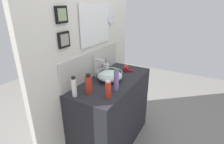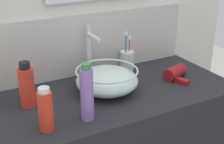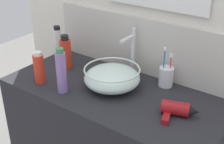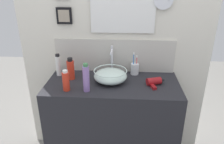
# 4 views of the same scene
# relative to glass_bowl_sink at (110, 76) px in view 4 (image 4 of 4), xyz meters

# --- Properties ---
(vanity_counter) EXTENTS (1.13, 0.53, 0.89)m
(vanity_counter) POSITION_rel_glass_bowl_sink_xyz_m (0.02, -0.02, -0.50)
(vanity_counter) COLOR #232328
(vanity_counter) RESTS_ON ground
(back_panel) EXTENTS (1.77, 0.10, 2.30)m
(back_panel) POSITION_rel_glass_bowl_sink_xyz_m (0.02, 0.27, 0.21)
(back_panel) COLOR silver
(back_panel) RESTS_ON ground
(glass_bowl_sink) EXTENTS (0.28, 0.28, 0.11)m
(glass_bowl_sink) POSITION_rel_glass_bowl_sink_xyz_m (0.00, 0.00, 0.00)
(glass_bowl_sink) COLOR silver
(glass_bowl_sink) RESTS_ON vanity_counter
(faucet) EXTENTS (0.02, 0.13, 0.26)m
(faucet) POSITION_rel_glass_bowl_sink_xyz_m (0.00, 0.18, 0.10)
(faucet) COLOR silver
(faucet) RESTS_ON vanity_counter
(hair_drier) EXTENTS (0.17, 0.16, 0.06)m
(hair_drier) POSITION_rel_glass_bowl_sink_xyz_m (0.38, -0.03, -0.03)
(hair_drier) COLOR maroon
(hair_drier) RESTS_ON vanity_counter
(toothbrush_cup) EXTENTS (0.07, 0.07, 0.21)m
(toothbrush_cup) POSITION_rel_glass_bowl_sink_xyz_m (0.21, 0.18, -0.00)
(toothbrush_cup) COLOR silver
(toothbrush_cup) RESTS_ON vanity_counter
(soap_dispenser) EXTENTS (0.05, 0.05, 0.17)m
(soap_dispenser) POSITION_rel_glass_bowl_sink_xyz_m (-0.34, -0.18, 0.03)
(soap_dispenser) COLOR red
(soap_dispenser) RESTS_ON vanity_counter
(lotion_bottle) EXTENTS (0.05, 0.05, 0.20)m
(lotion_bottle) POSITION_rel_glass_bowl_sink_xyz_m (-0.48, 0.11, 0.04)
(lotion_bottle) COLOR white
(lotion_bottle) RESTS_ON vanity_counter
(spray_bottle) EXTENTS (0.06, 0.06, 0.20)m
(spray_bottle) POSITION_rel_glass_bowl_sink_xyz_m (-0.35, 0.04, 0.03)
(spray_bottle) COLOR red
(spray_bottle) RESTS_ON vanity_counter
(shampoo_bottle) EXTENTS (0.05, 0.05, 0.23)m
(shampoo_bottle) POSITION_rel_glass_bowl_sink_xyz_m (-0.18, -0.18, 0.05)
(shampoo_bottle) COLOR #8C6BB2
(shampoo_bottle) RESTS_ON vanity_counter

